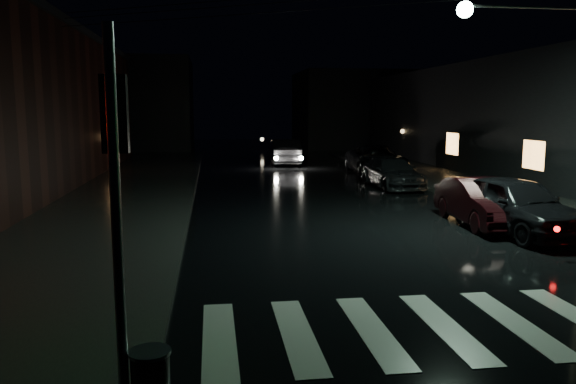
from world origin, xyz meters
name	(u,v)px	position (x,y,z in m)	size (l,w,h in m)	color
ground	(302,348)	(0.00, 0.00, 0.00)	(120.00, 120.00, 0.00)	black
sidewalk_left	(113,200)	(-5.00, 14.00, 0.07)	(6.00, 44.00, 0.15)	#282826
sidewalk_right	(486,192)	(10.00, 14.00, 0.07)	(4.00, 44.00, 0.15)	#282826
building_far_left	(113,104)	(-10.00, 45.00, 4.00)	(14.00, 10.00, 8.00)	black
building_far_right	(372,110)	(14.00, 45.00, 3.50)	(14.00, 10.00, 7.00)	black
crosswalk	(480,324)	(3.00, 0.50, 0.01)	(9.00, 3.00, 0.01)	beige
signal_pole_corner	(134,282)	(-2.14, -1.46, 1.54)	(0.68, 0.61, 4.20)	slate
utility_pole	(576,68)	(8.83, 7.00, 4.60)	(4.92, 0.44, 8.00)	black
parked_car_a	(516,205)	(7.18, 6.84, 0.81)	(1.91, 4.75, 1.62)	black
parked_car_b	(482,202)	(6.77, 8.03, 0.70)	(1.49, 4.27, 1.41)	black
parked_car_c	(392,173)	(6.77, 16.57, 0.66)	(1.86, 4.58, 1.33)	black
parked_car_d	(376,160)	(7.60, 21.84, 0.78)	(2.58, 5.60, 1.56)	black
oncoming_car	(285,152)	(3.37, 27.82, 0.81)	(1.72, 4.93, 1.62)	black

